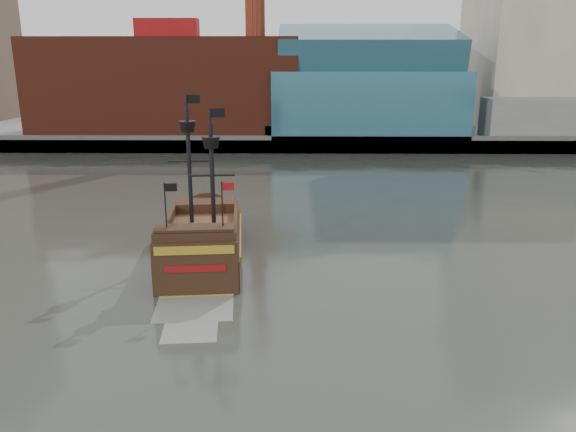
{
  "coord_description": "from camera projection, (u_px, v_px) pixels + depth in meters",
  "views": [
    {
      "loc": [
        -1.45,
        -22.17,
        13.96
      ],
      "look_at": [
        -1.89,
        13.08,
        4.0
      ],
      "focal_mm": 35.0,
      "sensor_mm": 36.0,
      "label": 1
    }
  ],
  "objects": [
    {
      "name": "ground",
      "position": [
        327.0,
        381.0,
        25.11
      ],
      "size": [
        400.0,
        400.0,
        0.0
      ],
      "primitive_type": "plane",
      "color": "#2C2F2A",
      "rests_on": "ground"
    },
    {
      "name": "seawall",
      "position": [
        305.0,
        145.0,
        84.9
      ],
      "size": [
        220.0,
        1.0,
        2.6
      ],
      "primitive_type": "cube",
      "color": "#4C4C49",
      "rests_on": "ground"
    },
    {
      "name": "promenade_far",
      "position": [
        302.0,
        124.0,
        113.37
      ],
      "size": [
        220.0,
        60.0,
        2.0
      ],
      "primitive_type": "cube",
      "color": "slate",
      "rests_on": "ground"
    },
    {
      "name": "pirate_ship",
      "position": [
        203.0,
        245.0,
        39.82
      ],
      "size": [
        6.44,
        16.87,
        12.34
      ],
      "rotation": [
        0.0,
        0.0,
        0.09
      ],
      "color": "black",
      "rests_on": "ground"
    }
  ]
}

